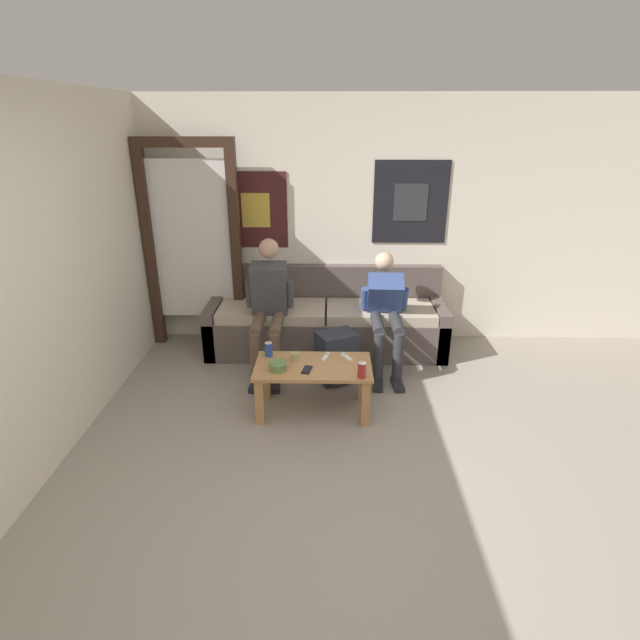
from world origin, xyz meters
The scene contains 15 objects.
ground_plane centered at (0.00, 0.00, 0.00)m, with size 18.00×18.00×0.00m, color gray.
wall_back centered at (0.00, 2.88, 1.28)m, with size 10.00×0.07×2.55m.
door_frame centered at (-1.54, 2.66, 1.20)m, with size 1.00×0.10×2.15m.
couch centered at (-0.16, 2.51, 0.29)m, with size 2.47×0.74×0.85m.
coffee_table centered at (-0.25, 1.26, 0.34)m, with size 0.96×0.51×0.43m.
person_seated_adult centered at (-0.71, 2.09, 0.67)m, with size 0.47×0.86×1.25m.
person_seated_teen centered at (0.42, 2.14, 0.60)m, with size 0.47×0.99×1.08m.
backpack centered at (-0.04, 1.80, 0.23)m, with size 0.43×0.39×0.48m.
ceramic_bowl centered at (-0.53, 1.18, 0.47)m, with size 0.15×0.15×0.07m.
pillar_candle centered at (-0.41, 1.34, 0.47)m, with size 0.07×0.07×0.08m.
drink_can_blue centered at (-0.63, 1.42, 0.49)m, with size 0.07×0.07×0.12m.
drink_can_red centered at (0.13, 1.06, 0.49)m, with size 0.07×0.07×0.12m.
game_controller_near_left centered at (0.02, 1.38, 0.44)m, with size 0.10×0.14×0.03m.
game_controller_near_right centered at (-0.15, 1.39, 0.44)m, with size 0.08×0.15×0.03m.
cell_phone centered at (-0.30, 1.17, 0.44)m, with size 0.09×0.15×0.01m.
Camera 1 is at (-0.12, -2.39, 2.31)m, focal length 28.00 mm.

